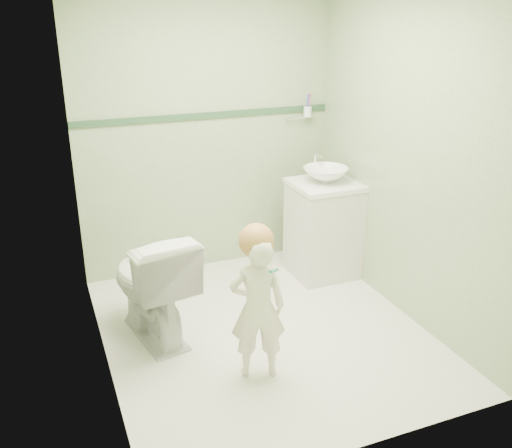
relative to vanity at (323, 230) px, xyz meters
name	(u,v)px	position (x,y,z in m)	size (l,w,h in m)	color
ground	(264,331)	(-0.84, -0.70, -0.40)	(2.50, 2.50, 0.00)	white
room_shell	(265,171)	(-0.84, -0.70, 0.80)	(2.50, 2.54, 2.40)	#8EAC7A
trim_stripe	(207,115)	(-0.84, 0.54, 0.95)	(2.20, 0.02, 0.05)	#2B4C31
vanity	(323,230)	(0.00, 0.00, 0.00)	(0.52, 0.50, 0.80)	silver
counter	(325,185)	(0.00, 0.00, 0.41)	(0.54, 0.52, 0.04)	white
basin	(326,175)	(0.00, 0.00, 0.49)	(0.37, 0.37, 0.13)	white
faucet	(316,160)	(0.00, 0.19, 0.57)	(0.03, 0.13, 0.18)	silver
cup_holder	(307,111)	(0.05, 0.48, 0.93)	(0.26, 0.07, 0.21)	silver
toilet	(151,284)	(-1.58, -0.45, 0.01)	(0.45, 0.80, 0.81)	white
toddler	(258,308)	(-1.07, -1.14, 0.07)	(0.34, 0.23, 0.95)	white
hair_cap	(256,241)	(-1.07, -1.11, 0.51)	(0.21, 0.21, 0.21)	#B97E42
teal_toothbrush	(273,270)	(-1.03, -1.28, 0.39)	(0.11, 0.14, 0.08)	#17846B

